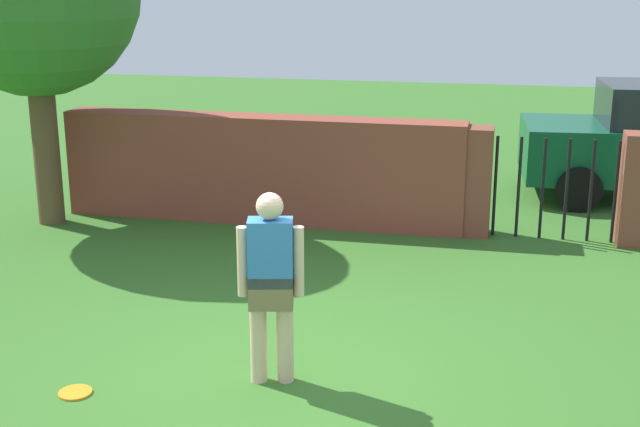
% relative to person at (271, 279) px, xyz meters
% --- Properties ---
extents(ground_plane, '(40.00, 40.00, 0.00)m').
position_rel_person_xyz_m(ground_plane, '(0.09, 0.13, -0.90)').
color(ground_plane, '#336623').
extents(brick_wall, '(5.45, 0.50, 1.44)m').
position_rel_person_xyz_m(brick_wall, '(-1.41, 4.59, -0.18)').
color(brick_wall, brown).
rests_on(brick_wall, ground).
extents(person, '(0.53, 0.29, 1.62)m').
position_rel_person_xyz_m(person, '(0.00, 0.00, 0.00)').
color(person, beige).
rests_on(person, ground).
extents(fence_gate, '(2.44, 0.44, 1.40)m').
position_rel_person_xyz_m(fence_gate, '(2.41, 4.59, -0.20)').
color(fence_gate, brown).
rests_on(fence_gate, ground).
extents(frisbee_orange, '(0.27, 0.27, 0.02)m').
position_rel_person_xyz_m(frisbee_orange, '(-1.50, -0.57, -0.89)').
color(frisbee_orange, orange).
rests_on(frisbee_orange, ground).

